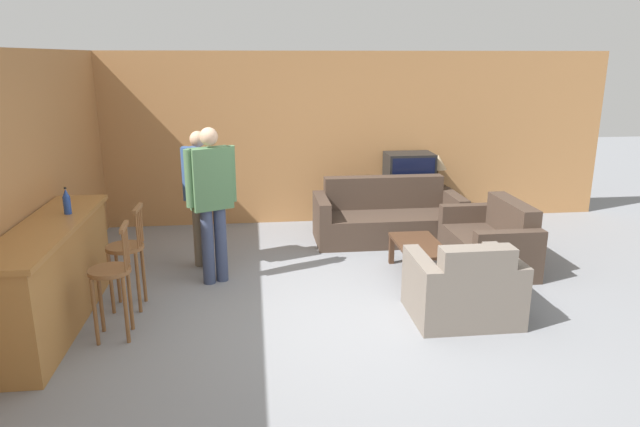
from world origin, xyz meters
TOP-DOWN VIEW (x-y plane):
  - ground_plane at (0.00, 0.00)m, footprint 24.00×24.00m
  - wall_back at (0.00, 3.52)m, footprint 9.40×0.08m
  - wall_left at (-3.12, 1.26)m, footprint 0.08×8.52m
  - bar_counter at (-2.79, 0.16)m, footprint 0.55×2.37m
  - bar_chair_near at (-2.17, -0.15)m, footprint 0.40×0.40m
  - bar_chair_mid at (-2.17, 0.51)m, footprint 0.39×0.39m
  - couch_far at (0.99, 2.44)m, footprint 2.04×0.88m
  - armchair_near at (1.16, -0.15)m, footprint 1.01×0.84m
  - loveseat_right at (2.02, 1.25)m, footprint 0.81×1.36m
  - coffee_table at (1.04, 1.02)m, footprint 0.51×0.97m
  - tv_unit at (1.49, 3.20)m, footprint 1.22×0.45m
  - tv at (1.49, 3.20)m, footprint 0.72×0.51m
  - bottle at (-2.71, 0.54)m, footprint 0.07×0.07m
  - table_lamp at (1.95, 3.20)m, footprint 0.28×0.28m
  - person_by_window at (-1.51, 1.63)m, footprint 0.44×0.44m
  - person_by_counter at (-1.34, 1.11)m, footprint 0.54×0.36m

SIDE VIEW (x-z plane):
  - ground_plane at x=0.00m, z-range 0.00..0.00m
  - tv_unit at x=1.49m, z-range 0.00..0.58m
  - loveseat_right at x=2.02m, z-range -0.11..0.71m
  - couch_far at x=0.99m, z-range -0.13..0.73m
  - armchair_near at x=1.16m, z-range -0.11..0.72m
  - coffee_table at x=1.04m, z-range 0.14..0.54m
  - bar_counter at x=-2.79m, z-range 0.00..1.02m
  - bar_chair_near at x=-2.17m, z-range 0.03..1.11m
  - bar_chair_mid at x=-2.17m, z-range 0.03..1.11m
  - tv at x=1.49m, z-range 0.58..1.10m
  - table_lamp at x=1.95m, z-range 0.70..1.19m
  - person_by_window at x=-1.51m, z-range 0.11..1.79m
  - person_by_counter at x=-1.34m, z-range 0.12..1.90m
  - bottle at x=-2.71m, z-range 1.00..1.27m
  - wall_back at x=0.00m, z-range 0.00..2.60m
  - wall_left at x=-3.12m, z-range 0.00..2.60m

